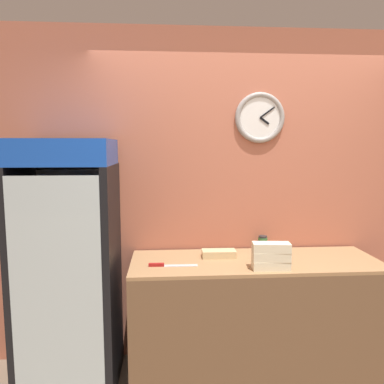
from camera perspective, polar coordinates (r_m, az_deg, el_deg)
name	(u,v)px	position (r m, az deg, el deg)	size (l,w,h in m)	color
wall_back	(246,196)	(3.16, 8.21, -0.55)	(5.20, 0.10, 2.70)	#B7664C
prep_counter	(254,318)	(3.06, 9.43, -18.38)	(1.86, 0.64, 0.92)	brown
beverage_cooler	(70,253)	(2.92, -18.12, -8.84)	(0.68, 0.65, 1.82)	black
sandwich_stack_bottom	(271,265)	(2.70, 11.93, -10.81)	(0.26, 0.12, 0.06)	beige
sandwich_stack_middle	(271,256)	(2.68, 11.96, -9.54)	(0.26, 0.13, 0.06)	beige
sandwich_stack_top	(271,247)	(2.66, 11.99, -8.25)	(0.27, 0.13, 0.06)	beige
sandwich_flat_left	(219,254)	(2.92, 4.11, -9.36)	(0.26, 0.12, 0.06)	tan
chefs_knife	(166,265)	(2.72, -3.95, -11.05)	(0.35, 0.05, 0.02)	silver
condiment_jar	(263,243)	(3.14, 10.72, -7.68)	(0.08, 0.08, 0.12)	#336B38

